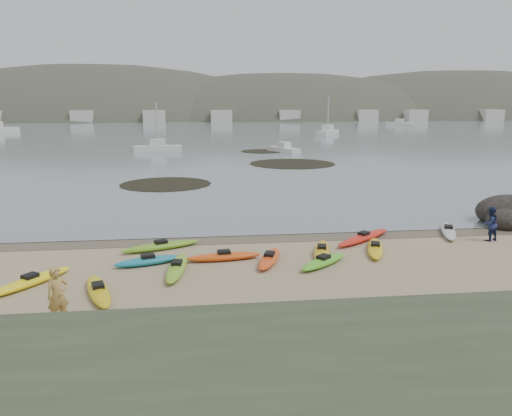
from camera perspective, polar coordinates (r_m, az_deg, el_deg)
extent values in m
plane|color=tan|center=(26.20, 0.00, -3.21)|extent=(600.00, 600.00, 0.00)
plane|color=brown|center=(25.91, 0.08, -3.37)|extent=(60.00, 60.00, 0.00)
plane|color=slate|center=(325.18, -6.41, 10.81)|extent=(1200.00, 1200.00, 0.00)
ellipsoid|color=teal|center=(22.15, -12.23, -5.93)|extent=(3.00, 1.58, 0.34)
ellipsoid|color=#5AC427|center=(21.74, 7.71, -6.10)|extent=(2.77, 2.54, 0.34)
ellipsoid|color=#EA4914|center=(21.95, 1.55, -5.81)|extent=(1.73, 3.15, 0.34)
ellipsoid|color=red|center=(25.87, 12.20, -3.30)|extent=(3.89, 3.36, 0.34)
ellipsoid|color=#7AB524|center=(21.07, -9.02, -6.74)|extent=(1.13, 3.86, 0.34)
ellipsoid|color=#E35013|center=(22.28, -3.68, -5.56)|extent=(3.39, 1.05, 0.34)
ellipsoid|color=yellow|center=(21.15, -24.37, -7.63)|extent=(2.73, 3.47, 0.34)
ellipsoid|color=gold|center=(19.25, -17.57, -9.01)|extent=(1.75, 3.54, 0.34)
ellipsoid|color=beige|center=(28.47, 21.12, -2.44)|extent=(2.14, 3.86, 0.34)
ellipsoid|color=#6AAA22|center=(24.23, -10.79, -4.29)|extent=(3.83, 2.07, 0.34)
ellipsoid|color=gold|center=(23.21, 7.53, -4.91)|extent=(1.66, 3.61, 0.34)
ellipsoid|color=yellow|center=(24.09, 13.46, -4.51)|extent=(1.77, 3.47, 0.34)
imported|color=tan|center=(17.05, -21.72, -9.31)|extent=(0.82, 0.77, 1.89)
imported|color=#1B234F|center=(27.76, 25.19, -1.64)|extent=(0.99, 0.86, 1.75)
ellipsoid|color=black|center=(32.70, 26.89, -0.92)|extent=(3.88, 3.02, 1.94)
ellipsoid|color=black|center=(31.12, 26.64, -1.69)|extent=(2.16, 1.94, 1.29)
cylinder|color=black|center=(42.98, -10.28, 2.68)|extent=(7.70, 7.70, 0.04)
cylinder|color=black|center=(56.45, 4.15, 5.06)|extent=(9.62, 9.62, 0.04)
cylinder|color=black|center=(70.38, 0.74, 6.48)|extent=(6.06, 6.06, 0.04)
cube|color=silver|center=(71.71, -11.16, 6.71)|extent=(6.76, 2.54, 0.92)
cube|color=silver|center=(69.04, 3.19, 6.66)|extent=(4.00, 5.60, 0.77)
cube|color=silver|center=(106.22, 8.18, 8.55)|extent=(6.40, 7.79, 1.11)
cube|color=silver|center=(151.05, 16.10, 9.22)|extent=(7.80, 5.44, 1.07)
ellipsoid|color=#384235|center=(225.44, -17.59, 5.19)|extent=(220.00, 120.00, 80.00)
ellipsoid|color=#384235|center=(219.55, 3.20, 6.28)|extent=(200.00, 110.00, 68.00)
ellipsoid|color=#384235|center=(257.63, 21.85, 5.89)|extent=(230.00, 130.00, 76.00)
cube|color=beige|center=(174.57, -20.04, 9.77)|extent=(7.00, 5.00, 4.00)
cube|color=beige|center=(170.82, -12.05, 10.19)|extent=(7.00, 5.00, 4.00)
cube|color=beige|center=(170.40, -3.86, 10.42)|extent=(7.00, 5.00, 4.00)
cube|color=beige|center=(173.33, 4.22, 10.45)|extent=(7.00, 5.00, 4.00)
cube|color=beige|center=(179.46, 11.89, 10.28)|extent=(7.00, 5.00, 4.00)
cube|color=beige|center=(188.46, 18.93, 9.97)|extent=(7.00, 5.00, 4.00)
cube|color=beige|center=(199.95, 25.23, 9.56)|extent=(7.00, 5.00, 4.00)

